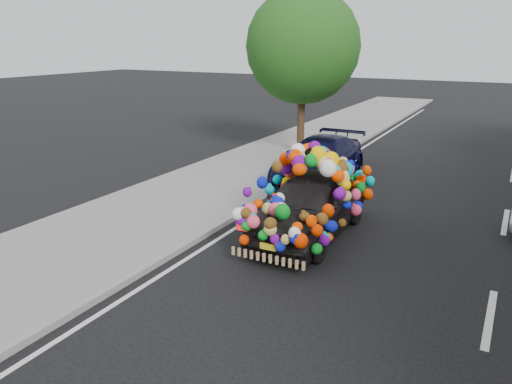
% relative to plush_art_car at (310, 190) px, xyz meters
% --- Properties ---
extents(ground, '(100.00, 100.00, 0.00)m').
position_rel_plush_art_car_xyz_m(ground, '(0.34, -2.00, -1.05)').
color(ground, black).
rests_on(ground, ground).
extents(sidewalk, '(4.00, 60.00, 0.12)m').
position_rel_plush_art_car_xyz_m(sidewalk, '(-3.96, -2.00, -0.99)').
color(sidewalk, gray).
rests_on(sidewalk, ground).
extents(kerb, '(0.15, 60.00, 0.13)m').
position_rel_plush_art_car_xyz_m(kerb, '(-2.01, -2.00, -0.99)').
color(kerb, gray).
rests_on(kerb, ground).
extents(lane_markings, '(6.00, 50.00, 0.01)m').
position_rel_plush_art_car_xyz_m(lane_markings, '(3.94, -2.00, -1.05)').
color(lane_markings, silver).
rests_on(lane_markings, ground).
extents(tree_near_sidewalk, '(4.20, 4.20, 6.13)m').
position_rel_plush_art_car_xyz_m(tree_near_sidewalk, '(-3.46, 7.50, 2.97)').
color(tree_near_sidewalk, '#332114').
rests_on(tree_near_sidewalk, ground).
extents(plush_art_car, '(2.06, 4.37, 2.06)m').
position_rel_plush_art_car_xyz_m(plush_art_car, '(0.00, 0.00, 0.00)').
color(plush_art_car, black).
rests_on(plush_art_car, ground).
extents(navy_sedan, '(1.89, 4.60, 1.33)m').
position_rel_plush_art_car_xyz_m(navy_sedan, '(-1.46, 4.36, -0.39)').
color(navy_sedan, black).
rests_on(navy_sedan, ground).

